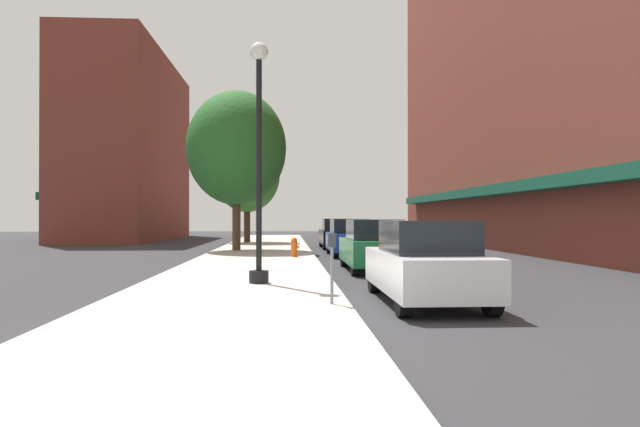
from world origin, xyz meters
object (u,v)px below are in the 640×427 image
(fire_hydrant, at_px, (294,247))
(parking_meter_near, at_px, (332,259))
(lamppost, at_px, (259,157))
(car_blue, at_px, (349,238))
(car_white, at_px, (425,263))
(tree_near, at_px, (237,148))
(tree_mid, at_px, (247,175))
(car_green, at_px, (373,246))
(car_black, at_px, (337,234))

(fire_hydrant, relative_size, parking_meter_near, 0.60)
(lamppost, bearing_deg, car_blue, 72.72)
(lamppost, bearing_deg, car_white, -37.18)
(fire_hydrant, bearing_deg, tree_near, 120.62)
(fire_hydrant, height_order, tree_mid, tree_mid)
(fire_hydrant, relative_size, car_green, 0.18)
(fire_hydrant, bearing_deg, car_green, -63.08)
(tree_near, bearing_deg, tree_mid, 90.67)
(fire_hydrant, bearing_deg, car_black, 73.00)
(car_blue, distance_m, car_black, 6.01)
(lamppost, distance_m, car_black, 17.66)
(lamppost, height_order, car_white, lamppost)
(parking_meter_near, bearing_deg, tree_near, 100.91)
(car_blue, bearing_deg, tree_mid, 116.83)
(car_white, height_order, car_green, same)
(fire_hydrant, distance_m, car_white, 11.93)
(car_black, bearing_deg, car_blue, -91.84)
(tree_mid, distance_m, car_blue, 12.98)
(tree_mid, relative_size, car_green, 1.58)
(lamppost, relative_size, tree_mid, 0.87)
(tree_near, bearing_deg, car_white, -72.18)
(tree_near, height_order, car_white, tree_near)
(car_green, distance_m, car_blue, 7.00)
(fire_hydrant, xyz_separation_m, tree_mid, (-2.87, 13.35, 3.96))
(car_green, xyz_separation_m, car_blue, (0.00, 7.00, 0.00))
(car_white, bearing_deg, car_black, 91.69)
(lamppost, xyz_separation_m, tree_mid, (-1.88, 22.38, 1.28))
(lamppost, height_order, car_green, lamppost)
(tree_mid, bearing_deg, lamppost, -85.19)
(tree_near, distance_m, car_blue, 7.25)
(fire_hydrant, xyz_separation_m, parking_meter_near, (0.53, -12.44, 0.43))
(fire_hydrant, height_order, car_blue, car_blue)
(tree_mid, xyz_separation_m, car_green, (5.35, -18.24, -3.67))
(car_black, bearing_deg, parking_meter_near, -97.25)
(fire_hydrant, relative_size, car_black, 0.18)
(tree_near, bearing_deg, lamppost, -82.59)
(tree_near, distance_m, car_green, 11.73)
(tree_mid, xyz_separation_m, car_black, (5.35, -5.23, -3.67))
(tree_mid, distance_m, car_black, 8.33)
(tree_mid, xyz_separation_m, car_blue, (5.35, -11.24, -3.67))
(tree_near, xyz_separation_m, car_black, (5.25, 3.45, -4.30))
(car_white, relative_size, car_blue, 1.00)
(fire_hydrant, distance_m, parking_meter_near, 12.46)
(tree_near, distance_m, tree_mid, 8.70)
(lamppost, height_order, car_blue, lamppost)
(lamppost, relative_size, car_white, 1.37)
(car_blue, height_order, car_black, same)
(lamppost, xyz_separation_m, car_blue, (3.47, 11.14, -2.39))
(car_white, bearing_deg, lamppost, 144.51)
(tree_near, distance_m, car_black, 7.62)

